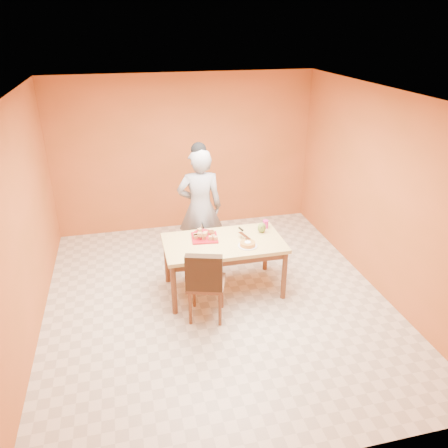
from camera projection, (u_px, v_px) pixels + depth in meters
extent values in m
plane|color=beige|center=(217.00, 300.00, 5.92)|extent=(5.00, 5.00, 0.00)
plane|color=white|center=(215.00, 96.00, 4.77)|extent=(5.00, 5.00, 0.00)
plane|color=#CD622F|center=(185.00, 154.00, 7.55)|extent=(4.50, 0.00, 4.50)
plane|color=#CD622F|center=(20.00, 227.00, 4.87)|extent=(0.00, 5.00, 5.00)
plane|color=#CD622F|center=(381.00, 194.00, 5.82)|extent=(0.00, 5.00, 5.00)
cube|color=#D2B86E|center=(224.00, 243.00, 5.86)|extent=(1.60, 0.90, 0.05)
cube|color=brown|center=(224.00, 248.00, 5.89)|extent=(1.48, 0.78, 0.10)
cylinder|color=brown|center=(174.00, 290.00, 5.52)|extent=(0.07, 0.07, 0.71)
cylinder|color=brown|center=(167.00, 260.00, 6.21)|extent=(0.07, 0.07, 0.71)
cylinder|color=brown|center=(284.00, 275.00, 5.83)|extent=(0.07, 0.07, 0.71)
cylinder|color=brown|center=(266.00, 249.00, 6.52)|extent=(0.07, 0.07, 0.71)
imported|color=gray|center=(200.00, 208.00, 6.49)|extent=(0.70, 0.49, 1.83)
cube|color=maroon|center=(205.00, 238.00, 5.92)|extent=(0.38, 0.38, 0.02)
cylinder|color=maroon|center=(203.00, 233.00, 6.05)|extent=(0.31, 0.31, 0.02)
cylinder|color=silver|center=(248.00, 246.00, 5.72)|extent=(0.32, 0.32, 0.01)
cylinder|color=orange|center=(248.00, 244.00, 5.71)|extent=(0.26, 0.26, 0.05)
cube|color=white|center=(245.00, 236.00, 5.86)|extent=(0.12, 0.27, 0.01)
ellipsoid|color=olive|center=(262.00, 228.00, 6.06)|extent=(0.14, 0.12, 0.15)
cylinder|color=#CE1E73|center=(266.00, 224.00, 6.21)|extent=(0.10, 0.10, 0.11)
cylinder|color=#341C0E|center=(261.00, 227.00, 6.23)|extent=(0.12, 0.12, 0.03)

